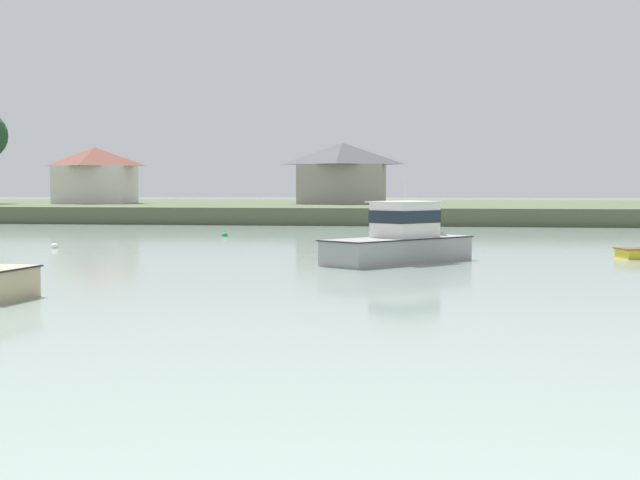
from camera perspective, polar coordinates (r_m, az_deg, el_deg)
name	(u,v)px	position (r m, az deg, el deg)	size (l,w,h in m)	color
far_shore_bank	(358,210)	(106.28, 2.25, 1.76)	(225.50, 45.00, 1.53)	#4C563D
cruiser_grey	(410,248)	(45.32, 5.26, -0.48)	(7.37, 8.44, 5.31)	gray
mooring_buoy_green	(225,235)	(67.67, -5.58, 0.28)	(0.42, 0.42, 0.47)	#1E8C47
mooring_buoy_white	(55,247)	(57.03, -15.24, -0.38)	(0.43, 0.43, 0.49)	white
cottage_behind_trees	(95,174)	(106.73, -12.99, 3.75)	(8.02, 6.68, 5.97)	silver
cottage_hillside	(342,172)	(102.38, 1.31, 3.98)	(9.34, 7.51, 6.39)	#9E998E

